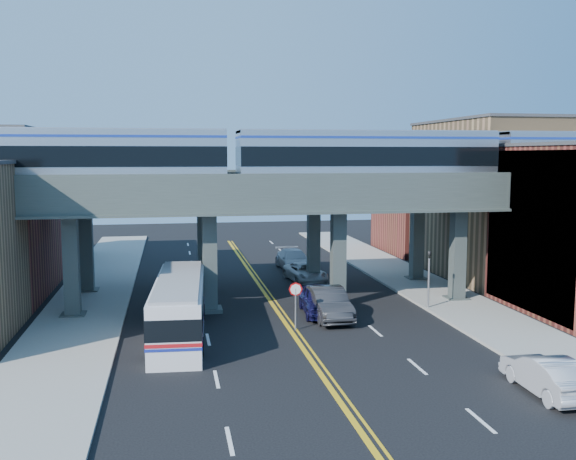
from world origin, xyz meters
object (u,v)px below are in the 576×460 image
traffic_signal (429,273)px  car_lane_c (305,272)px  transit_train (367,157)px  car_lane_b (328,303)px  car_parked_curb (546,374)px  car_lane_d (294,260)px  car_lane_a (319,300)px  transit_bus (179,308)px  stop_sign (296,298)px

traffic_signal → car_lane_c: size_ratio=0.82×
transit_train → traffic_signal: bearing=-30.2°
car_lane_b → car_parked_curb: bearing=-66.6°
car_lane_b → car_lane_d: 16.07m
car_lane_a → car_parked_curb: size_ratio=1.07×
transit_train → transit_bus: bearing=-156.4°
traffic_signal → transit_bus: size_ratio=0.36×
traffic_signal → transit_bus: 15.45m
stop_sign → transit_bus: transit_bus is taller
traffic_signal → car_lane_c: bearing=119.0°
car_lane_b → transit_bus: bearing=-165.5°
car_lane_b → car_lane_c: 10.97m
traffic_signal → car_lane_d: size_ratio=0.72×
car_lane_a → car_lane_d: bearing=89.0°
car_lane_a → car_lane_c: size_ratio=1.01×
car_lane_c → car_lane_d: 5.11m
car_lane_b → car_lane_c: (0.97, 10.93, -0.20)m
transit_train → car_lane_b: bearing=-137.1°
stop_sign → car_lane_b: bearing=41.8°
car_lane_c → car_lane_b: bearing=-101.1°
stop_sign → car_lane_d: (3.42, 18.15, -0.93)m
car_lane_a → car_lane_c: 9.93m
transit_bus → car_lane_c: 16.25m
transit_bus → car_lane_d: bearing=-24.3°
car_lane_a → car_lane_d: car_lane_a is taller
car_lane_d → car_parked_curb: 29.51m
stop_sign → car_lane_a: (2.06, 3.19, -0.89)m
stop_sign → car_lane_d: stop_sign is taller
transit_train → car_lane_b: 9.47m
car_lane_d → traffic_signal: bearing=-72.5°
stop_sign → transit_train: bearing=42.4°
stop_sign → traffic_signal: (8.90, 3.00, 0.54)m
car_parked_curb → car_lane_b: bearing=-65.6°
transit_train → car_lane_a: bearing=-152.1°
stop_sign → car_lane_c: stop_sign is taller
traffic_signal → transit_bus: traffic_signal is taller
traffic_signal → car_lane_b: size_ratio=0.75×
car_lane_d → car_lane_b: bearing=-96.1°
transit_train → car_lane_a: transit_train is taller
car_lane_d → car_parked_curb: bearing=-83.4°
car_lane_c → car_lane_d: car_lane_d is taller
transit_train → stop_sign: 10.62m
transit_train → car_lane_b: size_ratio=9.11×
traffic_signal → car_lane_d: traffic_signal is taller
traffic_signal → car_lane_c: traffic_signal is taller
car_parked_curb → transit_bus: bearing=-36.4°
car_parked_curb → transit_train: bearing=-79.9°
car_lane_b → car_lane_c: car_lane_b is taller
transit_train → stop_sign: transit_train is taller
car_lane_b → traffic_signal: bearing=7.8°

